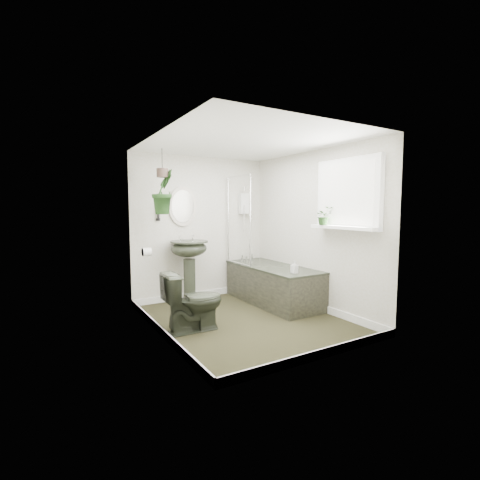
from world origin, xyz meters
TOP-DOWN VIEW (x-y plane):
  - floor at (0.00, 0.00)m, footprint 2.30×2.80m
  - ceiling at (0.00, 0.00)m, footprint 2.30×2.80m
  - wall_back at (0.00, 1.41)m, footprint 2.30×0.02m
  - wall_front at (0.00, -1.41)m, footprint 2.30×0.02m
  - wall_left at (-1.16, 0.00)m, footprint 0.02×2.80m
  - wall_right at (1.16, 0.00)m, footprint 0.02×2.80m
  - skirting at (0.00, 0.00)m, footprint 2.30×2.80m
  - bathtub at (0.80, 0.50)m, footprint 0.72×1.72m
  - bath_screen at (0.47, 0.99)m, footprint 0.04×0.72m
  - shower_box at (0.80, 1.34)m, footprint 0.20×0.10m
  - oval_mirror at (-0.33, 1.37)m, footprint 0.46×0.03m
  - wall_sconce at (-0.73, 1.36)m, footprint 0.04×0.04m
  - toilet_roll_holder at (-1.10, 0.70)m, footprint 0.11×0.11m
  - window_recess at (1.09, -0.70)m, footprint 0.08×1.00m
  - window_sill at (1.02, -0.70)m, footprint 0.18×1.00m
  - window_blinds at (1.04, -0.70)m, footprint 0.01×0.86m
  - toilet at (-0.75, -0.02)m, footprint 0.72×0.43m
  - pedestal_sink at (-0.33, 1.13)m, footprint 0.68×0.62m
  - sill_plant at (0.97, -0.40)m, footprint 0.26×0.24m
  - hanging_plant at (-0.78, 0.95)m, footprint 0.43×0.45m
  - soap_bottle at (0.71, -0.13)m, footprint 0.08×0.08m
  - hanging_pot at (-0.78, 0.95)m, footprint 0.16×0.16m

SIDE VIEW (x-z plane):
  - floor at x=0.00m, z-range -0.02..0.00m
  - skirting at x=0.00m, z-range 0.00..0.10m
  - bathtub at x=0.80m, z-range 0.00..0.58m
  - toilet at x=-0.75m, z-range 0.00..0.73m
  - pedestal_sink at x=-0.33m, z-range 0.00..0.98m
  - soap_bottle at x=0.71m, z-range 0.58..0.75m
  - toilet_roll_holder at x=-1.10m, z-range 0.84..0.96m
  - wall_back at x=0.00m, z-range 0.00..2.30m
  - wall_front at x=0.00m, z-range 0.00..2.30m
  - wall_left at x=-1.16m, z-range 0.00..2.30m
  - wall_right at x=1.16m, z-range 0.00..2.30m
  - window_sill at x=1.02m, z-range 1.21..1.25m
  - bath_screen at x=0.47m, z-range 0.58..1.98m
  - sill_plant at x=0.97m, z-range 1.25..1.50m
  - wall_sconce at x=-0.73m, z-range 1.29..1.51m
  - oval_mirror at x=-0.33m, z-range 1.19..1.81m
  - shower_box at x=0.80m, z-range 1.38..1.73m
  - window_recess at x=1.09m, z-range 1.20..2.10m
  - window_blinds at x=1.04m, z-range 1.27..2.03m
  - hanging_plant at x=-0.78m, z-range 1.39..2.02m
  - hanging_pot at x=-0.78m, z-range 1.90..2.02m
  - ceiling at x=0.00m, z-range 2.30..2.32m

